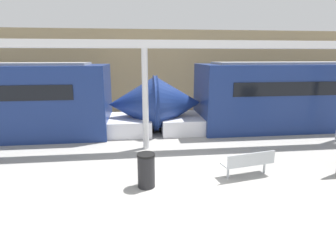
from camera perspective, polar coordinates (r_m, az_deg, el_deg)
ground_plane at (r=6.78m, az=5.15°, el=-18.22°), size 60.00×60.00×0.00m
station_wall at (r=16.09m, az=-2.32°, el=9.25°), size 56.00×0.20×5.00m
train_left at (r=15.04m, az=29.63°, el=3.60°), size 16.15×2.93×3.20m
bench_near at (r=8.08m, az=17.17°, el=-9.70°), size 1.61×0.72×0.79m
trash_bin at (r=7.23m, az=-4.76°, el=-11.89°), size 0.49×0.49×0.94m
support_column_near at (r=9.75m, az=-4.96°, el=3.21°), size 0.23×0.23×3.75m
canopy_beam at (r=9.62m, az=-5.20°, el=15.12°), size 28.00×0.60×0.28m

